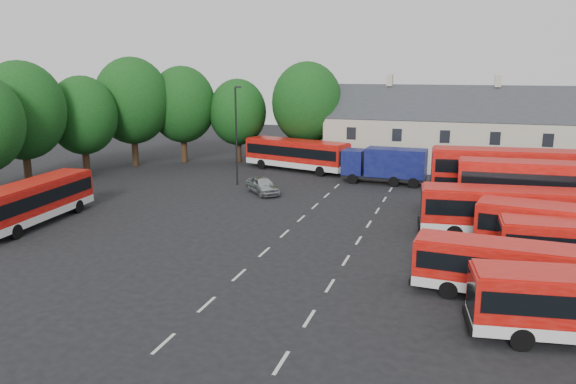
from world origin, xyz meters
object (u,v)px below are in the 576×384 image
bus_dd_south (541,190)px  silver_car (263,185)px  bus_west (34,199)px  box_truck (385,164)px  lamppost (236,133)px

bus_dd_south → silver_car: 22.31m
bus_west → box_truck: (21.68, 21.47, 0.08)m
bus_west → box_truck: bearing=-49.6°
bus_west → silver_car: bus_west is taller
box_truck → lamppost: 14.33m
box_truck → silver_car: box_truck is taller
bus_west → box_truck: size_ratio=1.39×
bus_west → lamppost: lamppost is taller
silver_car → lamppost: size_ratio=0.48×
silver_car → lamppost: (-3.59, 2.89, 4.15)m
silver_car → bus_west: bearing=-174.5°
box_truck → lamppost: lamppost is taller
bus_west → silver_car: size_ratio=2.49×
bus_dd_south → box_truck: (-12.26, 11.50, -0.68)m
lamppost → silver_car: bearing=-38.8°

